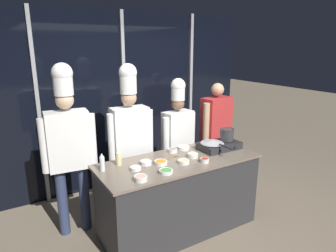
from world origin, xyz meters
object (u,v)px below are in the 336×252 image
object	(u,v)px
squeeze_bottle_clear	(102,163)
prep_bowl_shrimp	(141,178)
stock_pot	(227,134)
prep_bowl_mushrooms	(173,150)
prep_bowl_scallions	(166,171)
chef_head	(68,140)
portable_stove	(219,145)
prep_bowl_chicken	(184,148)
person_guest	(216,127)
squeeze_bottle_oil	(119,158)
frying_pan	(212,142)
chef_line	(178,133)
prep_bowl_onion	(146,162)
prep_bowl_garlic	(136,168)
prep_bowl_carrots	(161,162)
prep_bowl_noodles	(193,155)
serving_spoon_slotted	(174,156)
chef_sous	(130,132)
prep_bowl_ginger	(184,161)

from	to	relation	value
squeeze_bottle_clear	prep_bowl_shrimp	bearing A→B (deg)	-60.26
stock_pot	prep_bowl_mushrooms	bearing A→B (deg)	163.79
prep_bowl_scallions	chef_head	bearing A→B (deg)	132.24
portable_stove	prep_bowl_chicken	distance (m)	0.46
person_guest	prep_bowl_shrimp	bearing A→B (deg)	19.41
squeeze_bottle_oil	squeeze_bottle_clear	bearing A→B (deg)	-164.72
frying_pan	chef_head	bearing A→B (deg)	160.58
squeeze_bottle_oil	chef_line	xyz separation A→B (m)	(1.06, 0.42, 0.01)
prep_bowl_scallions	prep_bowl_onion	world-z (taller)	prep_bowl_onion
frying_pan	prep_bowl_garlic	distance (m)	1.09
prep_bowl_carrots	person_guest	distance (m)	1.51
portable_stove	prep_bowl_noodles	size ratio (longest dim) A/B	4.17
prep_bowl_chicken	chef_head	xyz separation A→B (m)	(-1.34, 0.35, 0.23)
prep_bowl_onion	prep_bowl_mushrooms	world-z (taller)	prep_bowl_mushrooms
stock_pot	person_guest	distance (m)	0.70
chef_line	prep_bowl_noodles	bearing A→B (deg)	64.88
stock_pot	prep_bowl_garlic	size ratio (longest dim) A/B	1.70
squeeze_bottle_oil	person_guest	distance (m)	1.82
prep_bowl_noodles	person_guest	world-z (taller)	person_guest
prep_bowl_carrots	prep_bowl_shrimp	bearing A→B (deg)	-145.40
squeeze_bottle_clear	serving_spoon_slotted	world-z (taller)	squeeze_bottle_clear
squeeze_bottle_oil	chef_line	size ratio (longest dim) A/B	0.11
serving_spoon_slotted	chef_sous	xyz separation A→B (m)	(-0.33, 0.52, 0.22)
frying_pan	squeeze_bottle_clear	world-z (taller)	squeeze_bottle_clear
chef_line	squeeze_bottle_clear	bearing A→B (deg)	13.34
prep_bowl_noodles	serving_spoon_slotted	world-z (taller)	prep_bowl_noodles
frying_pan	prep_bowl_mushrooms	xyz separation A→B (m)	(-0.46, 0.21, -0.09)
chef_sous	prep_bowl_scallions	bearing A→B (deg)	93.19
prep_bowl_ginger	chef_line	bearing A→B (deg)	61.49
portable_stove	prep_bowl_noodles	world-z (taller)	portable_stove
frying_pan	chef_sous	world-z (taller)	chef_sous
prep_bowl_mushrooms	prep_bowl_chicken	xyz separation A→B (m)	(0.18, 0.02, -0.00)
prep_bowl_garlic	chef_head	xyz separation A→B (m)	(-0.54, 0.62, 0.23)
prep_bowl_mushrooms	frying_pan	bearing A→B (deg)	-24.49
prep_bowl_scallions	prep_bowl_chicken	distance (m)	0.76
squeeze_bottle_clear	prep_bowl_noodles	world-z (taller)	squeeze_bottle_clear
frying_pan	prep_bowl_chicken	bearing A→B (deg)	141.13
prep_bowl_onion	chef_head	size ratio (longest dim) A/B	0.06
serving_spoon_slotted	chef_line	bearing A→B (deg)	52.55
prep_bowl_shrimp	prep_bowl_onion	xyz separation A→B (m)	(0.23, 0.34, -0.00)
prep_bowl_mushrooms	prep_bowl_garlic	distance (m)	0.67
squeeze_bottle_oil	chef_head	size ratio (longest dim) A/B	0.09
prep_bowl_shrimp	chef_sous	xyz separation A→B (m)	(0.30, 0.90, 0.20)
chef_line	prep_bowl_ginger	bearing A→B (deg)	54.13
prep_bowl_shrimp	prep_bowl_noodles	size ratio (longest dim) A/B	1.08
prep_bowl_shrimp	serving_spoon_slotted	size ratio (longest dim) A/B	0.61
prep_bowl_mushrooms	chef_sous	world-z (taller)	chef_sous
prep_bowl_onion	chef_line	world-z (taller)	chef_line
squeeze_bottle_clear	prep_bowl_mushrooms	bearing A→B (deg)	5.76
prep_bowl_shrimp	serving_spoon_slotted	xyz separation A→B (m)	(0.62, 0.38, -0.02)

